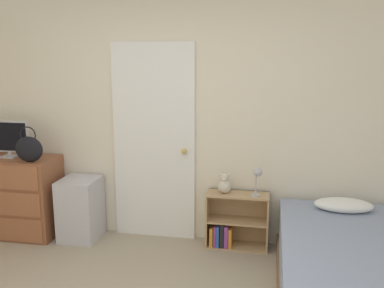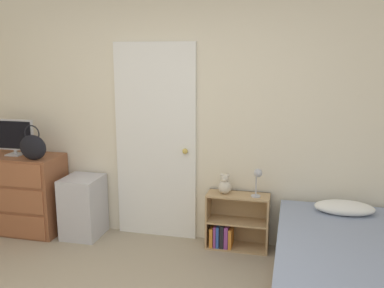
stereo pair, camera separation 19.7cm
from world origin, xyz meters
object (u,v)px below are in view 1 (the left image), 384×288
desk_lamp (257,176)px  storage_bin (81,209)px  teddy_bear (224,185)px  bed (354,270)px  bookshelf (232,225)px  tv (8,138)px  handbag (29,149)px  dresser (16,196)px

desk_lamp → storage_bin: bearing=-178.4°
teddy_bear → bed: bearing=-35.2°
storage_bin → bookshelf: storage_bin is taller
tv → teddy_bear: 2.30m
tv → desk_lamp: (2.58, 0.07, -0.29)m
handbag → bed: 3.18m
tv → storage_bin: (0.76, 0.02, -0.73)m
desk_lamp → bed: bearing=-43.5°
dresser → handbag: bearing=-25.8°
bed → tv: bearing=168.5°
storage_bin → teddy_bear: teddy_bear is taller
bookshelf → teddy_bear: (-0.08, -0.01, 0.42)m
dresser → handbag: size_ratio=2.50×
bookshelf → desk_lamp: bearing=-10.2°
tv → bookshelf: bearing=2.7°
dresser → teddy_bear: size_ratio=4.43×
dresser → tv: bearing=162.6°
bookshelf → bed: bed is taller
storage_bin → bookshelf: 1.59m
tv → teddy_bear: tv is taller
storage_bin → bed: (2.61, -0.70, -0.07)m
tv → handbag: 0.36m
teddy_bear → dresser: bearing=-177.1°
dresser → desk_lamp: (2.54, 0.08, 0.34)m
dresser → bed: bearing=-11.4°
handbag → bookshelf: size_ratio=0.59×
bed → handbag: bearing=170.0°
tv → bed: (3.37, -0.68, -0.80)m
tv → desk_lamp: size_ratio=1.61×
bed → desk_lamp: bearing=136.5°
storage_bin → bed: size_ratio=0.35×
teddy_bear → bed: (1.11, -0.79, -0.39)m
storage_bin → teddy_bear: bearing=3.3°
storage_bin → bed: bearing=-15.0°
storage_bin → tv: bearing=-178.8°
dresser → bed: 3.41m
tv → handbag: tv is taller
teddy_bear → bed: teddy_bear is taller
teddy_bear → handbag: bearing=-172.7°
dresser → desk_lamp: bearing=1.7°
teddy_bear → desk_lamp: 0.34m
storage_bin → desk_lamp: 1.88m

